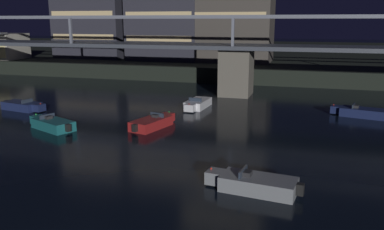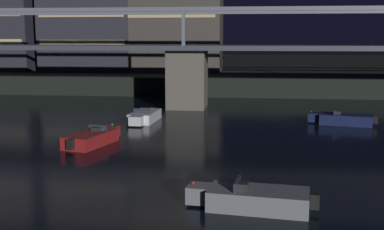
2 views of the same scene
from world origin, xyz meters
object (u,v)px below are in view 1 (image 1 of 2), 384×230
tower_west_tall (168,3)px  speedboat_near_center (254,184)px  speedboat_mid_left (360,112)px  speedboat_far_left (23,106)px  tower_west_low (93,2)px  speedboat_mid_center (197,104)px  speedboat_near_left (153,123)px  speedboat_near_right (52,124)px  river_bridge (237,58)px

tower_west_tall → speedboat_near_center: (21.21, -46.88, -11.35)m
speedboat_mid_left → speedboat_far_left: 32.88m
tower_west_low → speedboat_mid_center: tower_west_low is taller
speedboat_far_left → tower_west_low: bearing=107.2°
tower_west_low → speedboat_near_left: size_ratio=3.84×
tower_west_tall → speedboat_mid_center: 32.42m
speedboat_near_right → speedboat_mid_left: size_ratio=0.97×
tower_west_low → speedboat_mid_left: 51.93m
speedboat_near_left → speedboat_mid_center: 8.78m
speedboat_mid_left → speedboat_mid_center: size_ratio=1.00×
speedboat_near_center → speedboat_mid_center: (-8.42, 19.33, 0.00)m
river_bridge → speedboat_near_left: river_bridge is taller
speedboat_near_left → speedboat_near_center: bearing=-47.1°
speedboat_near_right → tower_west_tall: bearing=95.0°
speedboat_near_center → speedboat_near_right: 19.52m
speedboat_mid_left → speedboat_mid_center: same height
speedboat_near_left → river_bridge: bearing=76.8°
speedboat_near_right → speedboat_mid_left: same height
river_bridge → speedboat_near_left: 18.07m
tower_west_tall → speedboat_mid_center: size_ratio=3.72×
speedboat_near_left → speedboat_mid_left: bearing=27.9°
speedboat_near_center → speedboat_far_left: same height
tower_west_tall → speedboat_mid_center: (12.79, -27.55, -11.35)m
river_bridge → tower_west_tall: 25.50m
river_bridge → tower_west_tall: bearing=128.8°
tower_west_tall → speedboat_near_left: tower_west_tall is taller
speedboat_mid_left → speedboat_near_right: bearing=-154.7°
tower_west_tall → speedboat_mid_center: bearing=-65.1°
river_bridge → tower_west_tall: (-15.30, 19.05, 7.31)m
speedboat_near_left → tower_west_tall: bearing=107.3°
speedboat_mid_center → speedboat_far_left: size_ratio=1.00×
tower_west_tall → tower_west_low: bearing=179.4°
speedboat_far_left → speedboat_mid_center: bearing=19.4°
tower_west_tall → speedboat_near_center: tower_west_tall is taller
tower_west_tall → speedboat_mid_left: (28.49, -27.08, -11.35)m
speedboat_near_left → speedboat_far_left: bearing=169.5°
speedboat_near_right → speedboat_far_left: bearing=142.3°
river_bridge → tower_west_low: size_ratio=4.39×
speedboat_near_left → speedboat_near_center: 14.58m
tower_west_tall → speedboat_far_left: bearing=-96.5°
river_bridge → tower_west_low: 35.99m
speedboat_mid_left → speedboat_mid_center: 15.71m
speedboat_near_center → speedboat_far_left: bearing=151.7°
speedboat_near_center → speedboat_mid_center: size_ratio=1.00×
tower_west_tall → speedboat_mid_left: bearing=-43.5°
speedboat_near_center → speedboat_mid_left: size_ratio=1.01×
speedboat_near_right → speedboat_mid_center: size_ratio=0.96×
river_bridge → speedboat_mid_center: (-2.51, -8.50, -4.04)m
speedboat_near_left → speedboat_near_right: same height
speedboat_near_left → speedboat_mid_left: (17.21, 9.12, 0.00)m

